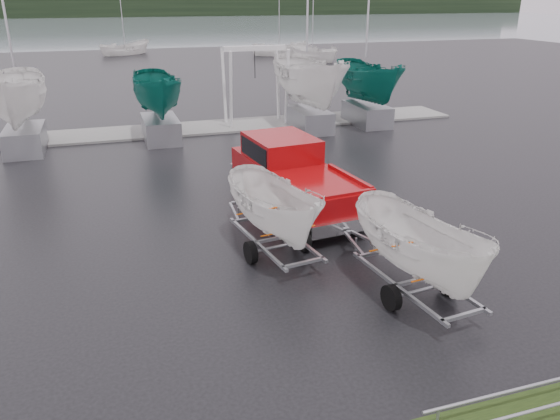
# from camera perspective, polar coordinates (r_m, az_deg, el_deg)

# --- Properties ---
(ground_plane) EXTENTS (120.00, 120.00, 0.00)m
(ground_plane) POSITION_cam_1_polar(r_m,az_deg,el_deg) (16.95, -3.45, -1.33)
(ground_plane) COLOR black
(ground_plane) RESTS_ON ground
(lake) EXTENTS (300.00, 300.00, 0.00)m
(lake) POSITION_cam_1_polar(r_m,az_deg,el_deg) (115.39, -16.73, 17.52)
(lake) COLOR gray
(lake) RESTS_ON ground
(dock) EXTENTS (30.00, 3.00, 0.12)m
(dock) POSITION_cam_1_polar(r_m,az_deg,el_deg) (29.14, -10.00, 8.33)
(dock) COLOR gray
(dock) RESTS_ON ground
(treeline) EXTENTS (300.00, 8.00, 6.00)m
(treeline) POSITION_cam_1_polar(r_m,az_deg,el_deg) (185.21, -17.73, 19.60)
(treeline) COLOR black
(treeline) RESTS_ON ground
(pickup_truck) EXTENTS (2.93, 6.66, 2.15)m
(pickup_truck) POSITION_cam_1_polar(r_m,az_deg,el_deg) (18.11, 1.16, 4.01)
(pickup_truck) COLOR maroon
(pickup_truck) RESTS_ON ground
(trailer_hitched) EXTENTS (1.84, 3.71, 4.83)m
(trailer_hitched) POSITION_cam_1_polar(r_m,az_deg,el_deg) (12.19, 14.90, 1.83)
(trailer_hitched) COLOR gray
(trailer_hitched) RESTS_ON ground
(trailer_parked) EXTENTS (1.88, 3.74, 4.82)m
(trailer_parked) POSITION_cam_1_polar(r_m,az_deg,el_deg) (13.99, -0.58, 5.07)
(trailer_parked) COLOR gray
(trailer_parked) RESTS_ON ground
(boat_hoist) EXTENTS (3.30, 2.18, 4.12)m
(boat_hoist) POSITION_cam_1_polar(r_m,az_deg,el_deg) (29.43, -2.63, 13.95)
(boat_hoist) COLOR silver
(boat_hoist) RESTS_ON ground
(keelboat_0) EXTENTS (2.47, 3.20, 10.64)m
(keelboat_0) POSITION_cam_1_polar(r_m,az_deg,el_deg) (26.52, -26.25, 13.70)
(keelboat_0) COLOR gray
(keelboat_0) RESTS_ON ground
(keelboat_1) EXTENTS (2.16, 3.20, 6.85)m
(keelboat_1) POSITION_cam_1_polar(r_m,az_deg,el_deg) (26.65, -12.85, 14.22)
(keelboat_1) COLOR gray
(keelboat_1) RESTS_ON ground
(keelboat_2) EXTENTS (2.70, 3.20, 10.88)m
(keelboat_2) POSITION_cam_1_polar(r_m,az_deg,el_deg) (28.08, 3.21, 16.90)
(keelboat_2) COLOR gray
(keelboat_2) RESTS_ON ground
(keelboat_3) EXTENTS (2.30, 3.20, 10.47)m
(keelboat_3) POSITION_cam_1_polar(r_m,az_deg,el_deg) (29.81, 9.40, 15.68)
(keelboat_3) COLOR gray
(keelboat_3) RESTS_ON ground
(moored_boat_1) EXTENTS (3.32, 3.30, 11.21)m
(moored_boat_1) POSITION_cam_1_polar(r_m,az_deg,el_deg) (68.46, -15.82, 15.35)
(moored_boat_1) COLOR white
(moored_boat_1) RESTS_ON ground
(moored_boat_2) EXTENTS (3.36, 3.40, 11.43)m
(moored_boat_2) POSITION_cam_1_polar(r_m,az_deg,el_deg) (60.30, 3.37, 15.34)
(moored_boat_2) COLOR white
(moored_boat_2) RESTS_ON ground
(moored_boat_3) EXTENTS (2.99, 2.94, 11.18)m
(moored_boat_3) POSITION_cam_1_polar(r_m,az_deg,el_deg) (65.06, -0.09, 15.84)
(moored_boat_3) COLOR white
(moored_boat_3) RESTS_ON ground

